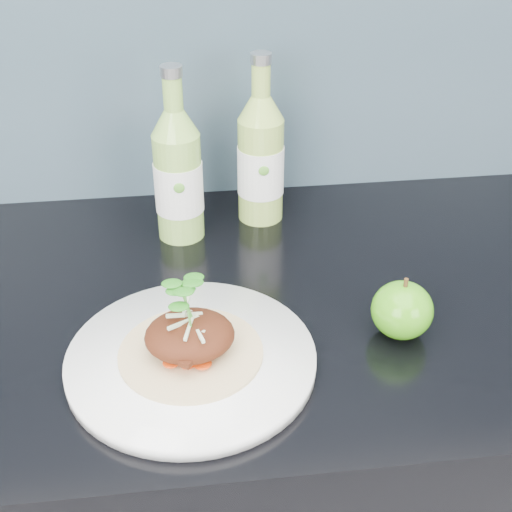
{
  "coord_description": "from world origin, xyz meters",
  "views": [
    {
      "loc": [
        -0.11,
        0.96,
        1.43
      ],
      "look_at": [
        -0.03,
        1.63,
        1.0
      ],
      "focal_mm": 50.0,
      "sensor_mm": 36.0,
      "label": 1
    }
  ],
  "objects_px": {
    "dinner_plate": "(191,360)",
    "cider_bottle_right": "(261,159)",
    "cider_bottle_left": "(178,175)",
    "green_apple": "(402,310)"
  },
  "relations": [
    {
      "from": "cider_bottle_left",
      "to": "dinner_plate",
      "type": "bearing_deg",
      "value": -109.58
    },
    {
      "from": "green_apple",
      "to": "cider_bottle_left",
      "type": "bearing_deg",
      "value": 133.57
    },
    {
      "from": "dinner_plate",
      "to": "cider_bottle_left",
      "type": "height_order",
      "value": "cider_bottle_left"
    },
    {
      "from": "cider_bottle_right",
      "to": "cider_bottle_left",
      "type": "bearing_deg",
      "value": -151.7
    },
    {
      "from": "dinner_plate",
      "to": "cider_bottle_right",
      "type": "xyz_separation_m",
      "value": [
        0.12,
        0.32,
        0.09
      ]
    },
    {
      "from": "cider_bottle_right",
      "to": "dinner_plate",
      "type": "bearing_deg",
      "value": -99.5
    },
    {
      "from": "green_apple",
      "to": "cider_bottle_right",
      "type": "distance_m",
      "value": 0.33
    },
    {
      "from": "dinner_plate",
      "to": "cider_bottle_right",
      "type": "distance_m",
      "value": 0.35
    },
    {
      "from": "dinner_plate",
      "to": "green_apple",
      "type": "distance_m",
      "value": 0.25
    },
    {
      "from": "cider_bottle_left",
      "to": "cider_bottle_right",
      "type": "distance_m",
      "value": 0.13
    }
  ]
}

